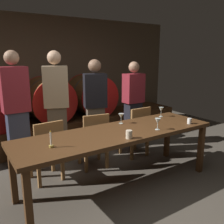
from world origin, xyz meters
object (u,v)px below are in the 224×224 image
object	(u,v)px
wine_barrel_center	(49,100)
chair_center	(94,138)
wine_glass_left	(121,116)
guest_far_right	(133,103)
chair_right	(136,129)
guest_center_right	(95,106)
candle_center	(51,143)
guest_far_left	(16,110)
dining_table	(118,136)
cup_left	(129,134)
cup_right	(189,121)
wine_glass_center	(158,121)
wine_barrel_right	(91,95)
guest_center_left	(57,107)
wine_glass_right	(161,110)
chair_left	(47,148)

from	to	relation	value
wine_barrel_center	chair_center	size ratio (longest dim) A/B	0.96
chair_center	wine_glass_left	distance (m)	0.59
guest_far_right	chair_right	bearing A→B (deg)	57.78
guest_center_right	wine_glass_left	xyz separation A→B (m)	(-0.07, -0.88, 0.02)
candle_center	guest_far_left	bearing A→B (deg)	92.74
dining_table	guest_center_right	xyz separation A→B (m)	(0.31, 1.16, 0.16)
candle_center	cup_left	distance (m)	0.90
guest_far_left	cup_right	world-z (taller)	guest_far_left
wine_glass_center	wine_glass_left	bearing A→B (deg)	114.91
wine_barrel_right	guest_far_left	bearing A→B (deg)	-154.53
guest_center_left	cup_right	distance (m)	2.04
wine_barrel_center	chair_center	xyz separation A→B (m)	(0.21, -1.41, -0.41)
chair_right	cup_right	size ratio (longest dim) A/B	11.02
guest_far_right	wine_glass_right	distance (m)	0.93
wine_barrel_center	guest_center_left	distance (m)	0.89
dining_table	guest_center_right	distance (m)	1.21
candle_center	wine_glass_left	bearing A→B (deg)	16.94
guest_far_left	guest_center_right	world-z (taller)	guest_far_left
candle_center	wine_glass_left	distance (m)	1.21
chair_center	guest_far_left	world-z (taller)	guest_far_left
guest_far_right	candle_center	bearing A→B (deg)	31.16
wine_glass_left	wine_glass_center	bearing A→B (deg)	-65.09
wine_glass_center	cup_right	distance (m)	0.59
chair_right	wine_barrel_center	bearing A→B (deg)	-53.99
guest_far_right	guest_center_left	bearing A→B (deg)	0.16
guest_center_left	wine_glass_left	xyz separation A→B (m)	(0.62, -0.90, -0.05)
wine_barrel_right	guest_center_right	size ratio (longest dim) A/B	0.51
wine_glass_left	wine_glass_right	xyz separation A→B (m)	(0.77, -0.02, 0.01)
wine_glass_center	wine_glass_right	world-z (taller)	wine_glass_center
guest_far_left	wine_barrel_right	bearing A→B (deg)	-156.11
guest_center_left	wine_glass_left	size ratio (longest dim) A/B	12.31
guest_center_right	guest_far_left	bearing A→B (deg)	13.76
candle_center	wine_glass_center	world-z (taller)	candle_center
wine_barrel_right	chair_left	size ratio (longest dim) A/B	0.96
guest_center_right	wine_glass_left	world-z (taller)	guest_center_right
dining_table	chair_center	xyz separation A→B (m)	(-0.01, 0.64, -0.21)
wine_barrel_center	guest_center_right	bearing A→B (deg)	-59.21
chair_left	chair_right	distance (m)	1.57
chair_right	guest_center_left	xyz separation A→B (m)	(-1.21, 0.53, 0.44)
dining_table	guest_center_left	world-z (taller)	guest_center_left
wine_barrel_right	wine_glass_right	bearing A→B (deg)	-80.57
chair_right	cup_left	size ratio (longest dim) A/B	8.89
guest_far_left	candle_center	distance (m)	1.33
wine_barrel_right	dining_table	bearing A→B (deg)	-108.99
wine_barrel_center	wine_glass_center	world-z (taller)	wine_barrel_center
guest_center_left	cup_right	size ratio (longest dim) A/B	22.56
guest_far_left	cup_right	size ratio (longest dim) A/B	22.57
wine_barrel_right	candle_center	bearing A→B (deg)	-127.38
chair_center	wine_glass_center	size ratio (longest dim) A/B	5.70
guest_center_right	guest_far_right	bearing A→B (deg)	-161.31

